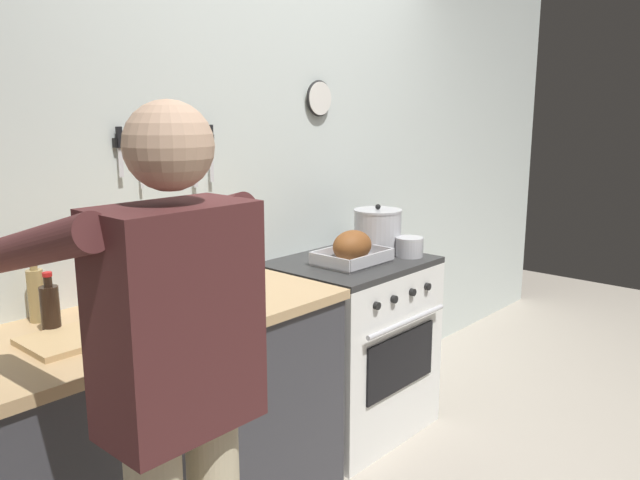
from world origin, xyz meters
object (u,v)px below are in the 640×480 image
(stock_pot, at_px, (377,231))
(stove, at_px, (350,345))
(bottle_vinegar, at_px, (36,294))
(person_cook, at_px, (175,389))
(roasting_pan, at_px, (352,249))
(bottle_soy_sauce, at_px, (50,308))
(cutting_board, at_px, (82,336))
(bottle_hot_sauce, at_px, (98,289))
(saucepan, at_px, (409,247))

(stock_pot, bearing_deg, stove, -177.47)
(stove, distance_m, bottle_vinegar, 1.58)
(person_cook, distance_m, roasting_pan, 1.61)
(bottle_soy_sauce, bearing_deg, stock_pot, -2.98)
(person_cook, relative_size, stock_pot, 6.46)
(stove, distance_m, cutting_board, 1.51)
(cutting_board, xyz_separation_m, bottle_hot_sauce, (0.19, 0.22, 0.08))
(stove, height_order, saucepan, saucepan)
(cutting_board, xyz_separation_m, bottle_soy_sauce, (-0.04, 0.13, 0.08))
(stove, relative_size, saucepan, 6.29)
(stove, distance_m, roasting_pan, 0.53)
(saucepan, bearing_deg, cutting_board, 175.61)
(bottle_hot_sauce, height_order, bottle_soy_sauce, same)
(stock_pot, distance_m, bottle_vinegar, 1.70)
(stove, xyz_separation_m, cutting_board, (-1.44, -0.03, 0.46))
(person_cook, bearing_deg, bottle_hot_sauce, -11.59)
(stove, bearing_deg, bottle_hot_sauce, 171.53)
(saucepan, xyz_separation_m, bottle_soy_sauce, (-1.75, 0.26, 0.04))
(saucepan, xyz_separation_m, bottle_hot_sauce, (-1.52, 0.35, 0.04))
(cutting_board, height_order, bottle_soy_sauce, bottle_soy_sauce)
(person_cook, bearing_deg, bottle_soy_sauce, 2.28)
(saucepan, height_order, cutting_board, saucepan)
(bottle_hot_sauce, bearing_deg, stock_pot, -6.79)
(roasting_pan, bearing_deg, bottle_soy_sauce, 174.23)
(stove, xyz_separation_m, saucepan, (0.27, -0.17, 0.50))
(stock_pot, height_order, bottle_vinegar, stock_pot)
(stove, relative_size, bottle_hot_sauce, 4.32)
(stock_pot, relative_size, bottle_vinegar, 1.06)
(person_cook, bearing_deg, stove, -60.17)
(roasting_pan, height_order, bottle_soy_sauce, bottle_soy_sauce)
(stock_pot, relative_size, bottle_soy_sauce, 1.23)
(bottle_hot_sauce, bearing_deg, person_cook, -107.64)
(bottle_hot_sauce, relative_size, bottle_soy_sauce, 1.00)
(stove, height_order, bottle_soy_sauce, bottle_soy_sauce)
(stock_pot, bearing_deg, saucepan, -78.16)
(roasting_pan, xyz_separation_m, cutting_board, (-1.39, 0.01, -0.06))
(bottle_vinegar, distance_m, bottle_soy_sauce, 0.15)
(person_cook, height_order, bottle_vinegar, person_cook)
(bottle_vinegar, bearing_deg, stove, -9.57)
(stock_pot, height_order, cutting_board, stock_pot)
(cutting_board, bearing_deg, person_cook, -97.85)
(person_cook, xyz_separation_m, bottle_soy_sauce, (0.05, 0.77, 0.03))
(stock_pot, relative_size, saucepan, 1.79)
(person_cook, height_order, roasting_pan, person_cook)
(person_cook, distance_m, bottle_vinegar, 0.92)
(person_cook, xyz_separation_m, bottle_vinegar, (0.07, 0.92, 0.05))
(bottle_vinegar, distance_m, bottle_hot_sauce, 0.21)
(stock_pot, relative_size, cutting_board, 0.71)
(roasting_pan, relative_size, bottle_hot_sauce, 1.69)
(stock_pot, distance_m, cutting_board, 1.67)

